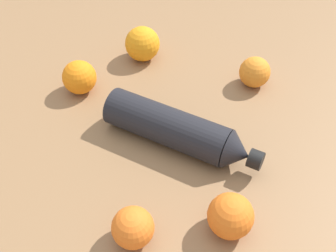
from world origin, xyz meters
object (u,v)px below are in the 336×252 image
object	(u,v)px
orange_2	(142,44)
orange_3	(133,228)
orange_1	(255,72)
orange_0	(79,77)
orange_4	(231,216)
water_bottle	(179,130)

from	to	relation	value
orange_2	orange_3	size ratio (longest dim) A/B	1.21
orange_1	orange_0	bearing A→B (deg)	102.06
orange_2	orange_4	size ratio (longest dim) A/B	1.10
orange_1	orange_2	world-z (taller)	orange_2
water_bottle	orange_0	bearing A→B (deg)	171.39
orange_1	orange_4	world-z (taller)	orange_4
orange_3	orange_4	world-z (taller)	orange_4
water_bottle	orange_0	world-z (taller)	same
orange_1	orange_4	bearing A→B (deg)	174.80
orange_2	orange_4	distance (m)	0.48
water_bottle	orange_4	size ratio (longest dim) A/B	4.17
orange_3	orange_1	bearing A→B (deg)	-23.57
orange_0	orange_1	distance (m)	0.38
water_bottle	orange_3	distance (m)	0.22
orange_0	orange_3	xyz separation A→B (m)	(-0.33, -0.19, -0.00)
orange_0	water_bottle	bearing A→B (deg)	-117.91
orange_4	water_bottle	bearing A→B (deg)	31.47
orange_0	orange_1	size ratio (longest dim) A/B	1.08
orange_4	orange_3	bearing A→B (deg)	105.84
orange_1	orange_2	xyz separation A→B (m)	(0.06, 0.26, 0.01)
orange_0	orange_3	world-z (taller)	orange_0
water_bottle	orange_0	distance (m)	0.26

